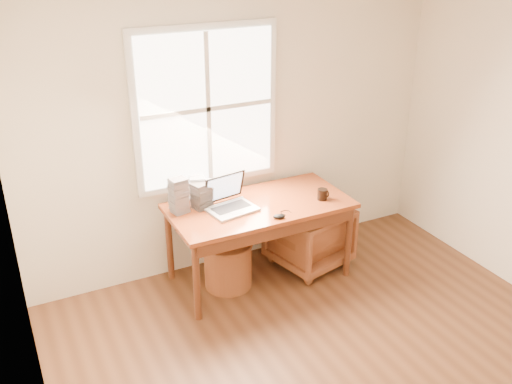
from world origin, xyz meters
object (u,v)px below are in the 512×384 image
at_px(coffee_mug, 322,194).
at_px(desk, 259,206).
at_px(armchair, 309,235).
at_px(wicker_stool, 228,265).
at_px(cd_stack_a, 197,190).
at_px(laptop, 232,194).

bearing_deg(coffee_mug, desk, 147.96).
distance_m(armchair, wicker_stool, 0.85).
relative_size(coffee_mug, cd_stack_a, 0.39).
height_order(armchair, cd_stack_a, cd_stack_a).
bearing_deg(cd_stack_a, coffee_mug, -22.30).
bearing_deg(armchair, laptop, -11.98).
relative_size(armchair, wicker_stool, 1.57).
bearing_deg(cd_stack_a, wicker_stool, -56.74).
bearing_deg(laptop, cd_stack_a, 118.90).
relative_size(wicker_stool, laptop, 0.96).
height_order(desk, armchair, desk).
relative_size(armchair, cd_stack_a, 2.61).
distance_m(wicker_stool, coffee_mug, 1.05).
distance_m(coffee_mug, cd_stack_a, 1.11).
bearing_deg(coffee_mug, laptop, 154.68).
bearing_deg(desk, armchair, 0.00).
distance_m(laptop, cd_stack_a, 0.34).
xyz_separation_m(wicker_stool, coffee_mug, (0.86, -0.17, 0.59)).
bearing_deg(laptop, wicker_stool, 149.80).
bearing_deg(cd_stack_a, armchair, -14.04).
bearing_deg(armchair, cd_stack_a, -27.33).
bearing_deg(wicker_stool, desk, 0.00).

